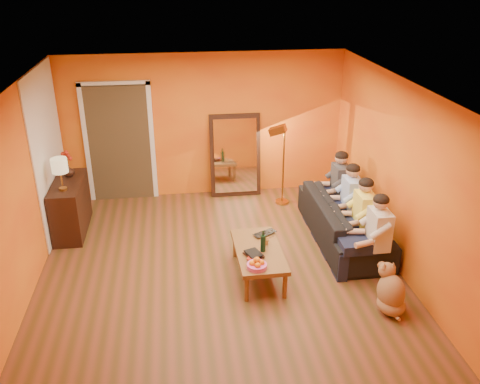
{
  "coord_description": "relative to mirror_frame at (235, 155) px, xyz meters",
  "views": [
    {
      "loc": [
        -0.53,
        -6.01,
        4.01
      ],
      "look_at": [
        0.35,
        0.5,
        1.0
      ],
      "focal_mm": 38.0,
      "sensor_mm": 36.0,
      "label": 1
    }
  ],
  "objects": [
    {
      "name": "mirror_frame",
      "position": [
        0.0,
        0.0,
        0.0
      ],
      "size": [
        0.92,
        0.27,
        1.51
      ],
      "primitive_type": "cube",
      "rotation": [
        -0.14,
        0.0,
        0.0
      ],
      "color": "#331611",
      "rests_on": "floor"
    },
    {
      "name": "dog",
      "position": [
        1.47,
        -3.74,
        -0.44
      ],
      "size": [
        0.47,
        0.61,
        0.63
      ],
      "primitive_type": null,
      "rotation": [
        0.0,
        0.0,
        0.24
      ],
      "color": "olive",
      "rests_on": "floor"
    },
    {
      "name": "room_shell",
      "position": [
        -0.55,
        -2.26,
        0.54
      ],
      "size": [
        5.0,
        5.5,
        2.6
      ],
      "color": "brown",
      "rests_on": "ground"
    },
    {
      "name": "door_jamb_left",
      "position": [
        -2.62,
        0.08,
        0.29
      ],
      "size": [
        0.08,
        0.06,
        2.2
      ],
      "primitive_type": "cube",
      "color": "white",
      "rests_on": "wall_back"
    },
    {
      "name": "sofa",
      "position": [
        1.45,
        -1.94,
        -0.43
      ],
      "size": [
        2.27,
        0.89,
        0.66
      ],
      "primitive_type": "imported",
      "rotation": [
        0.0,
        0.0,
        1.57
      ],
      "color": "black",
      "rests_on": "floor"
    },
    {
      "name": "coffee_table",
      "position": [
        -0.03,
        -2.77,
        -0.55
      ],
      "size": [
        0.63,
        1.23,
        0.42
      ],
      "primitive_type": null,
      "rotation": [
        0.0,
        0.0,
        0.01
      ],
      "color": "brown",
      "rests_on": "floor"
    },
    {
      "name": "person_far_left",
      "position": [
        1.58,
        -2.94,
        -0.15
      ],
      "size": [
        0.7,
        0.44,
        1.22
      ],
      "primitive_type": null,
      "color": "beige",
      "rests_on": "sofa"
    },
    {
      "name": "white_accent",
      "position": [
        -3.04,
        -0.88,
        0.54
      ],
      "size": [
        0.02,
        1.9,
        2.58
      ],
      "primitive_type": "cube",
      "color": "white",
      "rests_on": "wall_left"
    },
    {
      "name": "flowers",
      "position": [
        -2.79,
        -0.83,
        0.43
      ],
      "size": [
        0.17,
        0.17,
        0.45
      ],
      "primitive_type": null,
      "color": "#A92313",
      "rests_on": "vase"
    },
    {
      "name": "person_mid_left",
      "position": [
        1.58,
        -2.39,
        -0.15
      ],
      "size": [
        0.7,
        0.44,
        1.22
      ],
      "primitive_type": null,
      "color": "#F3E551",
      "rests_on": "sofa"
    },
    {
      "name": "floor_lamp",
      "position": [
        0.78,
        -0.53,
        -0.04
      ],
      "size": [
        0.37,
        0.34,
        1.44
      ],
      "primitive_type": null,
      "rotation": [
        0.0,
        0.0,
        -0.4
      ],
      "color": "#AC7B32",
      "rests_on": "floor"
    },
    {
      "name": "book_upper",
      "position": [
        -0.21,
        -2.98,
        -0.29
      ],
      "size": [
        0.25,
        0.29,
        0.02
      ],
      "primitive_type": "imported",
      "rotation": [
        0.0,
        0.0,
        0.36
      ],
      "color": "black",
      "rests_on": "book_mid"
    },
    {
      "name": "sideboard",
      "position": [
        -2.79,
        -1.08,
        -0.34
      ],
      "size": [
        0.44,
        1.18,
        0.85
      ],
      "primitive_type": "cube",
      "color": "#331611",
      "rests_on": "floor"
    },
    {
      "name": "wine_bottle",
      "position": [
        0.02,
        -2.82,
        -0.18
      ],
      "size": [
        0.07,
        0.07,
        0.31
      ],
      "primitive_type": "cylinder",
      "color": "black",
      "rests_on": "coffee_table"
    },
    {
      "name": "vase",
      "position": [
        -2.79,
        -0.83,
        0.18
      ],
      "size": [
        0.18,
        0.18,
        0.19
      ],
      "primitive_type": "imported",
      "color": "#331611",
      "rests_on": "sideboard"
    },
    {
      "name": "book_lower",
      "position": [
        -0.21,
        -2.97,
        -0.33
      ],
      "size": [
        0.28,
        0.31,
        0.02
      ],
      "primitive_type": "imported",
      "rotation": [
        0.0,
        0.0,
        0.45
      ],
      "color": "#331611",
      "rests_on": "coffee_table"
    },
    {
      "name": "tumbler",
      "position": [
        0.09,
        -2.65,
        -0.3
      ],
      "size": [
        0.1,
        0.1,
        0.09
      ],
      "primitive_type": "imported",
      "rotation": [
        0.0,
        0.0,
        -0.06
      ],
      "color": "#B27F3F",
      "rests_on": "coffee_table"
    },
    {
      "name": "person_mid_right",
      "position": [
        1.58,
        -1.84,
        -0.15
      ],
      "size": [
        0.7,
        0.44,
        1.22
      ],
      "primitive_type": null,
      "color": "#95B0E6",
      "rests_on": "sofa"
    },
    {
      "name": "laptop",
      "position": [
        0.15,
        -2.42,
        -0.33
      ],
      "size": [
        0.41,
        0.35,
        0.03
      ],
      "primitive_type": "imported",
      "rotation": [
        0.0,
        0.0,
        0.46
      ],
      "color": "black",
      "rests_on": "coffee_table"
    },
    {
      "name": "table_lamp",
      "position": [
        -2.79,
        -1.38,
        0.34
      ],
      "size": [
        0.24,
        0.24,
        0.51
      ],
      "primitive_type": null,
      "color": "beige",
      "rests_on": "sideboard"
    },
    {
      "name": "doorway_recess",
      "position": [
        -2.05,
        0.2,
        0.29
      ],
      "size": [
        1.06,
        0.3,
        2.1
      ],
      "primitive_type": "cube",
      "color": "#3F2D19",
      "rests_on": "floor"
    },
    {
      "name": "door_header",
      "position": [
        -2.05,
        0.08,
        1.36
      ],
      "size": [
        1.22,
        0.06,
        0.08
      ],
      "primitive_type": "cube",
      "color": "white",
      "rests_on": "wall_back"
    },
    {
      "name": "book_mid",
      "position": [
        -0.2,
        -2.96,
        -0.31
      ],
      "size": [
        0.23,
        0.26,
        0.02
      ],
      "primitive_type": "imported",
      "rotation": [
        0.0,
        0.0,
        -0.38
      ],
      "color": "#A92313",
      "rests_on": "book_lower"
    },
    {
      "name": "fruit_bowl",
      "position": [
        -0.13,
        -3.22,
        -0.26
      ],
      "size": [
        0.26,
        0.26,
        0.16
      ],
      "primitive_type": null,
      "color": "#D1499D",
      "rests_on": "coffee_table"
    },
    {
      "name": "mirror_glass",
      "position": [
        0.0,
        -0.04,
        0.0
      ],
      "size": [
        0.78,
        0.21,
        1.35
      ],
      "primitive_type": "cube",
      "rotation": [
        -0.14,
        0.0,
        0.0
      ],
      "color": "white",
      "rests_on": "mirror_frame"
    },
    {
      "name": "person_far_right",
      "position": [
        1.58,
        -1.29,
        -0.15
      ],
      "size": [
        0.7,
        0.44,
        1.22
      ],
      "primitive_type": null,
      "color": "#37373C",
      "rests_on": "sofa"
    },
    {
      "name": "door_jamb_right",
      "position": [
        -1.48,
        0.08,
        0.29
      ],
      "size": [
        0.08,
        0.06,
        2.2
      ],
      "primitive_type": "cube",
      "color": "white",
      "rests_on": "wall_back"
    }
  ]
}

